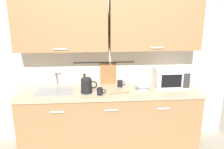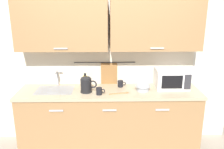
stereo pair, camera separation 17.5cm
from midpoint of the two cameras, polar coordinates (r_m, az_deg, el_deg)
The scene contains 10 objects.
counter_unit at distance 3.57m, azimuth -2.19°, elevation -10.43°, with size 2.53×0.64×0.90m.
back_wall_assembly at distance 3.45m, azimuth -2.36°, elevation 7.36°, with size 3.70×0.41×2.50m.
sink_faucet at distance 3.61m, azimuth -14.43°, elevation -0.54°, with size 0.09×0.17×0.22m.
microwave at distance 3.59m, azimuth 12.22°, elevation -0.66°, with size 0.46×0.35×0.27m.
electric_kettle at distance 3.29m, azimuth -7.49°, elevation -2.61°, with size 0.23×0.16×0.21m.
dish_soap_bottle at distance 3.53m, azimuth -7.87°, elevation -1.55°, with size 0.06×0.06×0.20m.
mug_near_sink at distance 3.22m, azimuth -4.38°, elevation -4.00°, with size 0.12×0.08×0.09m.
mixing_bowl at distance 3.39m, azimuth 5.80°, elevation -2.99°, with size 0.21×0.21×0.08m.
mug_by_kettle at distance 3.51m, azimuth 0.50°, elevation -2.15°, with size 0.12×0.08×0.09m.
wooden_spoon at distance 3.27m, azimuth 0.87°, elevation -4.37°, with size 0.28×0.08×0.01m.
Camera 1 is at (-0.20, -2.87, 2.09)m, focal length 38.83 mm.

